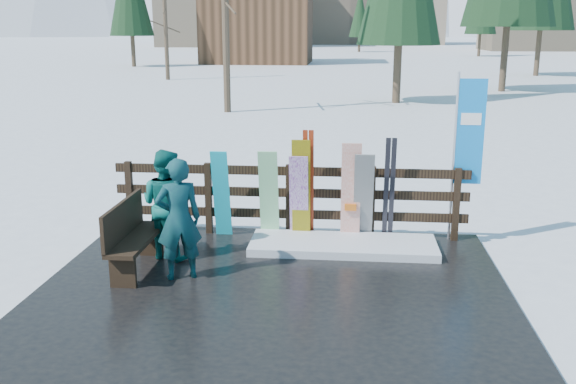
# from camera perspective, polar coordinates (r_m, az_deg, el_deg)

# --- Properties ---
(ground) EXTENTS (700.00, 700.00, 0.00)m
(ground) POSITION_cam_1_polar(r_m,az_deg,el_deg) (8.31, -1.35, -9.08)
(ground) COLOR white
(ground) RESTS_ON ground
(deck) EXTENTS (6.00, 5.00, 0.08)m
(deck) POSITION_cam_1_polar(r_m,az_deg,el_deg) (8.29, -1.35, -8.82)
(deck) COLOR black
(deck) RESTS_ON ground
(fence) EXTENTS (5.60, 0.10, 1.15)m
(fence) POSITION_cam_1_polar(r_m,az_deg,el_deg) (10.14, 0.10, -0.28)
(fence) COLOR black
(fence) RESTS_ON deck
(snow_patch) EXTENTS (2.78, 1.00, 0.12)m
(snow_patch) POSITION_cam_1_polar(r_m,az_deg,el_deg) (9.70, 4.92, -4.73)
(snow_patch) COLOR white
(snow_patch) RESTS_ON deck
(bench) EXTENTS (0.41, 1.50, 0.97)m
(bench) POSITION_cam_1_polar(r_m,az_deg,el_deg) (8.95, -13.75, -3.67)
(bench) COLOR black
(bench) RESTS_ON deck
(snowboard_0) EXTENTS (0.26, 0.34, 1.42)m
(snowboard_0) POSITION_cam_1_polar(r_m,az_deg,el_deg) (10.06, -5.94, -0.18)
(snowboard_0) COLOR #15C1D9
(snowboard_0) RESTS_ON deck
(snowboard_1) EXTENTS (0.30, 0.32, 1.43)m
(snowboard_1) POSITION_cam_1_polar(r_m,az_deg,el_deg) (9.94, -1.72, -0.26)
(snowboard_1) COLOR white
(snowboard_1) RESTS_ON deck
(snowboard_2) EXTENTS (0.28, 0.22, 1.60)m
(snowboard_2) POSITION_cam_1_polar(r_m,az_deg,el_deg) (9.87, 1.17, 0.16)
(snowboard_2) COLOR yellow
(snowboard_2) RESTS_ON deck
(snowboard_3) EXTENTS (0.29, 0.29, 1.36)m
(snowboard_3) POSITION_cam_1_polar(r_m,az_deg,el_deg) (9.91, 0.97, -0.52)
(snowboard_3) COLOR white
(snowboard_3) RESTS_ON deck
(snowboard_4) EXTENTS (0.30, 0.38, 1.41)m
(snowboard_4) POSITION_cam_1_polar(r_m,az_deg,el_deg) (9.87, 6.72, -0.50)
(snowboard_4) COLOR black
(snowboard_4) RESTS_ON deck
(snowboard_5) EXTENTS (0.30, 0.22, 1.57)m
(snowboard_5) POSITION_cam_1_polar(r_m,az_deg,el_deg) (9.85, 5.61, -0.05)
(snowboard_5) COLOR white
(snowboard_5) RESTS_ON deck
(ski_pair_a) EXTENTS (0.16, 0.27, 1.75)m
(ski_pair_a) POSITION_cam_1_polar(r_m,az_deg,el_deg) (9.92, 1.82, 0.65)
(ski_pair_a) COLOR #9C2C13
(ski_pair_a) RESTS_ON deck
(ski_pair_b) EXTENTS (0.17, 0.23, 1.64)m
(ski_pair_b) POSITION_cam_1_polar(r_m,az_deg,el_deg) (9.93, 8.98, 0.19)
(ski_pair_b) COLOR black
(ski_pair_b) RESTS_ON deck
(rental_flag) EXTENTS (0.45, 0.04, 2.60)m
(rental_flag) POSITION_cam_1_polar(r_m,az_deg,el_deg) (10.10, 15.56, 4.63)
(rental_flag) COLOR silver
(rental_flag) RESTS_ON deck
(person_front) EXTENTS (0.70, 0.59, 1.63)m
(person_front) POSITION_cam_1_polar(r_m,az_deg,el_deg) (8.47, -9.69, -2.38)
(person_front) COLOR #0F5649
(person_front) RESTS_ON deck
(person_back) EXTENTS (0.92, 0.82, 1.58)m
(person_back) POSITION_cam_1_polar(r_m,az_deg,el_deg) (9.30, -10.78, -1.06)
(person_back) COLOR #0B6059
(person_back) RESTS_ON deck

